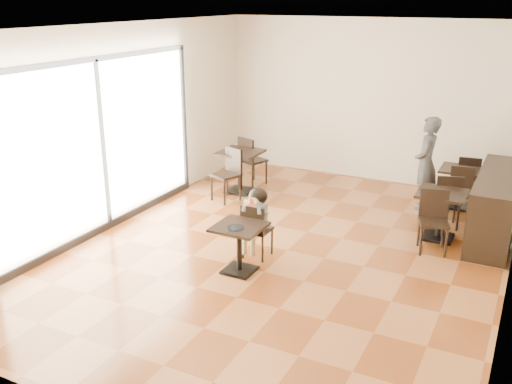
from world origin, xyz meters
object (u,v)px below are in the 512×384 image
Objects in this scene: chair_back_a at (468,178)px; chair_back_b at (460,194)px; child_table at (239,249)px; cafe_table_left at (240,172)px; cafe_table_mid at (440,215)px; chair_left_b at (226,175)px; adult_patron at (426,163)px; cafe_table_back at (459,188)px; child_chair at (258,230)px; chair_left_a at (253,161)px; chair_mid_a at (446,200)px; chair_mid_b at (434,223)px; child at (258,223)px.

chair_back_a is 0.98m from chair_back_b.
child_table is 0.84× the size of cafe_table_left.
chair_left_b is (-3.81, 0.01, 0.11)m from cafe_table_mid.
adult_patron is 2.29× the size of cafe_table_back.
chair_left_a reaches higher than child_chair.
chair_mid_a reaches higher than cafe_table_left.
chair_mid_b is 0.94× the size of chair_left_b.
cafe_table_left is 3.97m from chair_mid_b.
child_table is 4.17m from chair_back_b.
child_table is 3.85m from chair_left_a.
chair_back_b is at bearing -123.47° from chair_mid_a.
chair_back_b is at bearing 6.84° from cafe_table_left.
chair_mid_b is 1.06× the size of chair_back_b.
chair_left_a is at bearing -25.00° from chair_mid_a.
child is (0.00, 0.55, 0.17)m from child_table.
child is at bearing -34.26° from adult_patron.
child is 2.89m from cafe_table_mid.
cafe_table_left is 0.56m from chair_left_b.
cafe_table_back is 0.74× the size of chair_left_b.
child is at bearing -123.55° from cafe_table_back.
chair_left_a is at bearing 118.22° from child.
chair_back_a is (2.37, 3.86, -0.08)m from child.
chair_left_b is (-3.86, -1.57, 0.13)m from cafe_table_back.
child_table is 3.69m from chair_mid_a.
chair_left_a is at bearing 173.43° from chair_back_b.
child_table is 0.83× the size of child_chair.
adult_patron reaches higher than chair_back_a.
chair_mid_b reaches higher than cafe_table_mid.
chair_mid_a is at bearing 28.82° from chair_left_b.
adult_patron is 2.04× the size of cafe_table_left.
chair_left_a is at bearing 163.77° from cafe_table_mid.
cafe_table_back is 3.89m from chair_left_a.
chair_mid_b is 3.85m from chair_left_b.
child_chair is at bearing -34.26° from adult_patron.
child_chair is 4.53m from chair_back_a.
child_table is 0.89× the size of cafe_table_mid.
cafe_table_mid is 3.81m from chair_left_b.
child_table is at bearing 135.07° from chair_left_a.
chair_mid_b is (0.00, -1.10, 0.00)m from chair_mid_a.
chair_left_a is (-3.81, 0.56, 0.03)m from chair_mid_a.
chair_left_b is at bearing 155.00° from chair_mid_b.
cafe_table_left reaches higher than child_table.
chair_back_b is (3.95, 1.02, -0.05)m from chair_left_b.
cafe_table_left reaches higher than cafe_table_back.
child reaches higher than chair_mid_b.
chair_left_b is at bearing 179.87° from cafe_table_mid.
chair_left_b is at bearing -170.95° from chair_back_b.
cafe_table_left is (-1.58, 2.40, -0.01)m from child_chair.
cafe_table_back is at bearing 94.38° from chair_back_b.
cafe_table_mid is 0.78× the size of chair_left_a.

